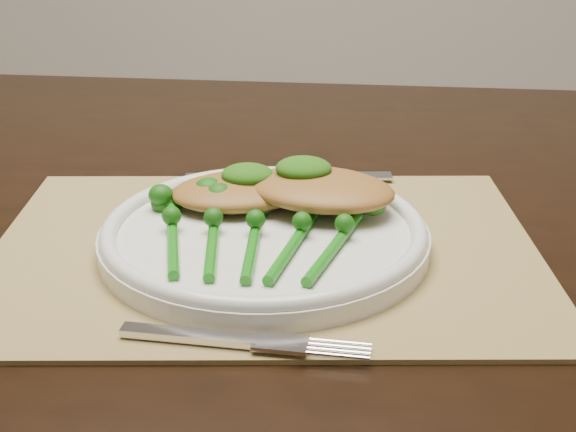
# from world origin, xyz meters

# --- Properties ---
(placemat) EXTENTS (0.51, 0.39, 0.00)m
(placemat) POSITION_xyz_m (0.14, -0.25, 0.75)
(placemat) COLOR #95804C
(placemat) RESTS_ON dining_table
(dinner_plate) EXTENTS (0.29, 0.29, 0.03)m
(dinner_plate) POSITION_xyz_m (0.14, -0.25, 0.77)
(dinner_plate) COLOR silver
(dinner_plate) RESTS_ON placemat
(knife) EXTENTS (0.22, 0.04, 0.01)m
(knife) POSITION_xyz_m (0.13, -0.09, 0.76)
(knife) COLOR silver
(knife) RESTS_ON placemat
(fork) EXTENTS (0.18, 0.03, 0.01)m
(fork) POSITION_xyz_m (0.16, -0.41, 0.76)
(fork) COLOR silver
(fork) RESTS_ON placemat
(chicken_fillet_left) EXTENTS (0.15, 0.12, 0.03)m
(chicken_fillet_left) POSITION_xyz_m (0.11, -0.19, 0.78)
(chicken_fillet_left) COLOR #9B682D
(chicken_fillet_left) RESTS_ON dinner_plate
(chicken_fillet_right) EXTENTS (0.16, 0.13, 0.03)m
(chicken_fillet_right) POSITION_xyz_m (0.19, -0.20, 0.79)
(chicken_fillet_right) COLOR #9B682D
(chicken_fillet_right) RESTS_ON dinner_plate
(pesto_dollop_left) EXTENTS (0.05, 0.04, 0.02)m
(pesto_dollop_left) POSITION_xyz_m (0.12, -0.18, 0.80)
(pesto_dollop_left) COLOR #16470A
(pesto_dollop_left) RESTS_ON chicken_fillet_left
(pesto_dollop_right) EXTENTS (0.05, 0.04, 0.02)m
(pesto_dollop_right) POSITION_xyz_m (0.17, -0.18, 0.81)
(pesto_dollop_right) COLOR #16470A
(pesto_dollop_right) RESTS_ON chicken_fillet_right
(broccolini_bundle) EXTENTS (0.17, 0.19, 0.04)m
(broccolini_bundle) POSITION_xyz_m (0.14, -0.28, 0.78)
(broccolini_bundle) COLOR #11680D
(broccolini_bundle) RESTS_ON dinner_plate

